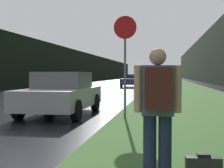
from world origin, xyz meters
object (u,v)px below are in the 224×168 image
(stop_sign, at_px, (125,56))
(car_passing_near, at_px, (61,93))
(car_passing_far, at_px, (131,80))
(hitchhiker_with_backpack, at_px, (158,106))

(stop_sign, relative_size, car_passing_near, 0.77)
(car_passing_near, distance_m, car_passing_far, 22.54)
(stop_sign, distance_m, hitchhiker_with_backpack, 5.86)
(car_passing_near, height_order, car_passing_far, car_passing_near)
(car_passing_near, bearing_deg, hitchhiker_with_backpack, 118.27)
(stop_sign, distance_m, car_passing_near, 2.57)
(hitchhiker_with_backpack, xyz_separation_m, car_passing_near, (-3.31, 6.16, -0.25))
(hitchhiker_with_backpack, bearing_deg, car_passing_far, 92.74)
(stop_sign, relative_size, car_passing_far, 0.66)
(car_passing_far, bearing_deg, hitchhiker_with_backpack, 96.58)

